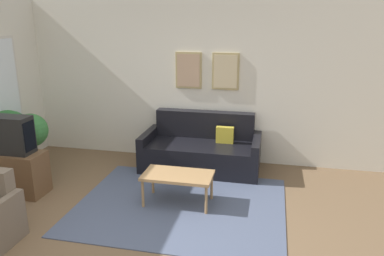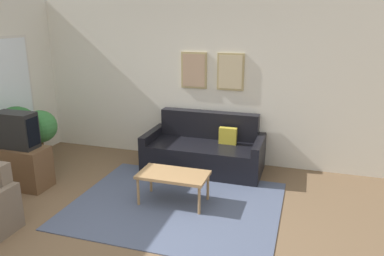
{
  "view_description": "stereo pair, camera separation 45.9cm",
  "coord_description": "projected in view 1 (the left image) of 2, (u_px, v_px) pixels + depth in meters",
  "views": [
    {
      "loc": [
        1.64,
        -3.23,
        2.39
      ],
      "look_at": [
        0.52,
        1.86,
        0.85
      ],
      "focal_mm": 35.0,
      "sensor_mm": 36.0,
      "label": 1
    },
    {
      "loc": [
        2.09,
        -3.11,
        2.39
      ],
      "look_at": [
        0.52,
        1.86,
        0.85
      ],
      "focal_mm": 35.0,
      "sensor_mm": 36.0,
      "label": 2
    }
  ],
  "objects": [
    {
      "name": "area_rug",
      "position": [
        181.0,
        205.0,
        4.96
      ],
      "size": [
        2.71,
        2.17,
        0.01
      ],
      "color": "#4C5670",
      "rests_on": "ground_plane"
    },
    {
      "name": "tv",
      "position": [
        11.0,
        135.0,
        5.08
      ],
      "size": [
        0.59,
        0.28,
        0.52
      ],
      "color": "black",
      "rests_on": "tv_stand"
    },
    {
      "name": "coffee_table",
      "position": [
        178.0,
        177.0,
        4.91
      ],
      "size": [
        0.92,
        0.5,
        0.43
      ],
      "color": "#A87F51",
      "rests_on": "ground_plane"
    },
    {
      "name": "ground_plane",
      "position": [
        108.0,
        248.0,
        4.04
      ],
      "size": [
        16.0,
        16.0,
        0.0
      ],
      "primitive_type": "plane",
      "color": "brown"
    },
    {
      "name": "couch",
      "position": [
        202.0,
        150.0,
        6.12
      ],
      "size": [
        1.89,
        0.9,
        0.89
      ],
      "color": "black",
      "rests_on": "ground_plane"
    },
    {
      "name": "wall_back",
      "position": [
        175.0,
        81.0,
        6.37
      ],
      "size": [
        8.0,
        0.09,
        2.7
      ],
      "color": "silver",
      "rests_on": "ground_plane"
    },
    {
      "name": "tv_stand",
      "position": [
        16.0,
        173.0,
        5.24
      ],
      "size": [
        0.83,
        0.42,
        0.61
      ],
      "color": "brown",
      "rests_on": "ground_plane"
    },
    {
      "name": "potted_plant_by_window",
      "position": [
        31.0,
        133.0,
        6.18
      ],
      "size": [
        0.55,
        0.55,
        0.88
      ],
      "color": "#935638",
      "rests_on": "ground_plane"
    },
    {
      "name": "potted_plant_tall",
      "position": [
        9.0,
        135.0,
        5.58
      ],
      "size": [
        0.69,
        0.69,
        1.08
      ],
      "color": "#935638",
      "rests_on": "ground_plane"
    }
  ]
}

